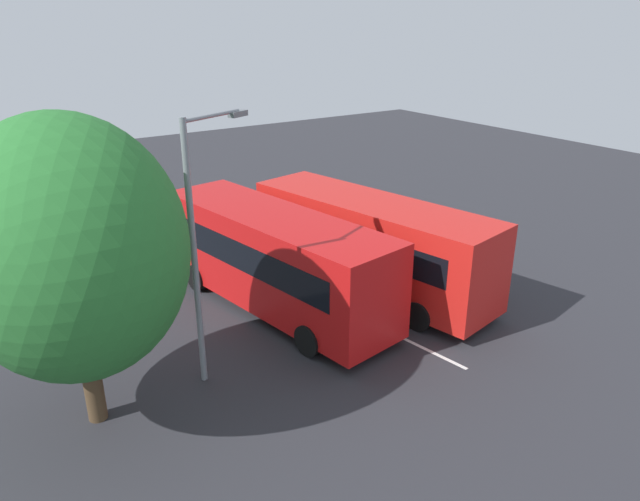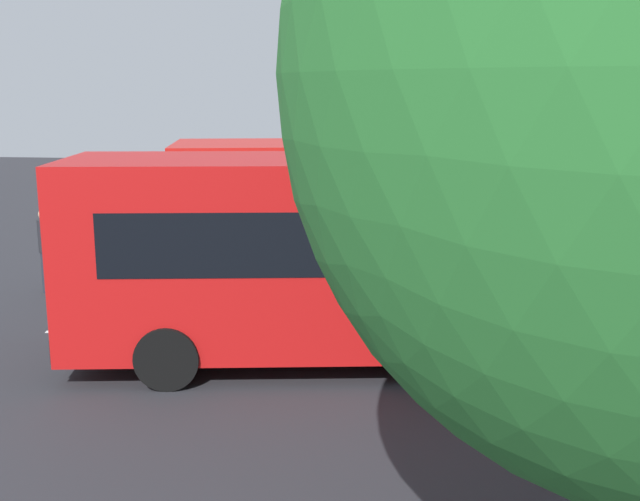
{
  "view_description": "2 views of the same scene",
  "coord_description": "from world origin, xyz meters",
  "px_view_note": "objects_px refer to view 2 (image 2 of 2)",
  "views": [
    {
      "loc": [
        -14.94,
        10.09,
        8.96
      ],
      "look_at": [
        0.83,
        -0.62,
        1.32
      ],
      "focal_mm": 33.05,
      "sensor_mm": 36.0,
      "label": 1
    },
    {
      "loc": [
        -0.56,
        13.26,
        4.29
      ],
      "look_at": [
        1.19,
        -0.88,
        1.23
      ],
      "focal_mm": 43.17,
      "sensor_mm": 36.0,
      "label": 2
    }
  ],
  "objects_px": {
    "pedestrian": "(46,243)",
    "street_lamp": "(578,117)",
    "bus_center_left": "(362,251)",
    "bus_far_left": "(406,216)"
  },
  "relations": [
    {
      "from": "bus_center_left",
      "to": "street_lamp",
      "type": "distance_m",
      "value": 4.76
    },
    {
      "from": "bus_center_left",
      "to": "pedestrian",
      "type": "bearing_deg",
      "value": -34.07
    },
    {
      "from": "pedestrian",
      "to": "street_lamp",
      "type": "relative_size",
      "value": 0.26
    },
    {
      "from": "bus_center_left",
      "to": "pedestrian",
      "type": "distance_m",
      "value": 7.61
    },
    {
      "from": "bus_center_left",
      "to": "pedestrian",
      "type": "height_order",
      "value": "bus_center_left"
    },
    {
      "from": "bus_center_left",
      "to": "street_lamp",
      "type": "bearing_deg",
      "value": 116.69
    },
    {
      "from": "pedestrian",
      "to": "street_lamp",
      "type": "distance_m",
      "value": 11.81
    },
    {
      "from": "bus_far_left",
      "to": "bus_center_left",
      "type": "distance_m",
      "value": 3.48
    },
    {
      "from": "street_lamp",
      "to": "bus_far_left",
      "type": "bearing_deg",
      "value": -9.2
    },
    {
      "from": "pedestrian",
      "to": "bus_center_left",
      "type": "bearing_deg",
      "value": 10.53
    }
  ]
}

